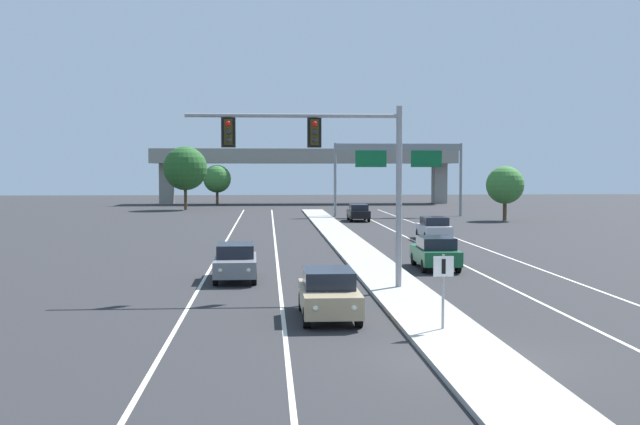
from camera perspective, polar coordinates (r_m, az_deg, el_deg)
ground_plane at (r=21.06m, az=10.80°, el=-10.27°), size 260.00×260.00×0.00m
median_island at (r=38.47m, az=4.03°, el=-4.02°), size 2.40×110.00×0.15m
lane_stripe_oncoming_center at (r=45.08m, az=-3.12°, el=-3.06°), size 0.14×100.00×0.01m
lane_stripe_receding_center at (r=46.15m, az=8.64°, el=-2.95°), size 0.14×100.00×0.01m
edge_stripe_left at (r=45.17m, az=-7.32°, el=-3.07°), size 0.14×100.00×0.01m
edge_stripe_right at (r=46.97m, az=12.58°, el=-2.88°), size 0.14×100.00×0.01m
overhead_signal_mast at (r=31.55m, az=0.76°, el=4.05°), size 8.55×0.44×7.20m
median_sign_post at (r=23.81m, az=8.80°, el=-4.81°), size 0.60×0.10×2.20m
car_oncoming_tan at (r=26.08m, az=0.63°, el=-5.78°), size 1.83×4.47×1.58m
car_oncoming_grey at (r=35.09m, az=-6.05°, el=-3.50°), size 1.88×4.49×1.58m
car_receding_green at (r=39.18m, az=8.24°, el=-2.82°), size 1.90×4.50×1.58m
car_receding_silver at (r=55.33m, az=8.13°, el=-1.09°), size 1.87×4.49×1.58m
car_receding_black at (r=74.44m, az=2.76°, el=0.01°), size 1.85×4.48×1.58m
highway_sign_gantry at (r=82.18m, az=5.62°, el=4.02°), size 13.28×0.42×7.50m
overpass_bridge at (r=112.03m, az=-1.12°, el=3.60°), size 42.40×6.40×7.65m
tree_far_left_a at (r=108.38m, az=-7.36°, el=2.39°), size 3.73×3.73×5.40m
tree_far_right_c at (r=76.92m, az=13.08°, el=1.92°), size 3.55×3.55×5.14m
tree_far_left_b at (r=96.12m, az=-9.60°, el=3.12°), size 5.21×5.21×7.55m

